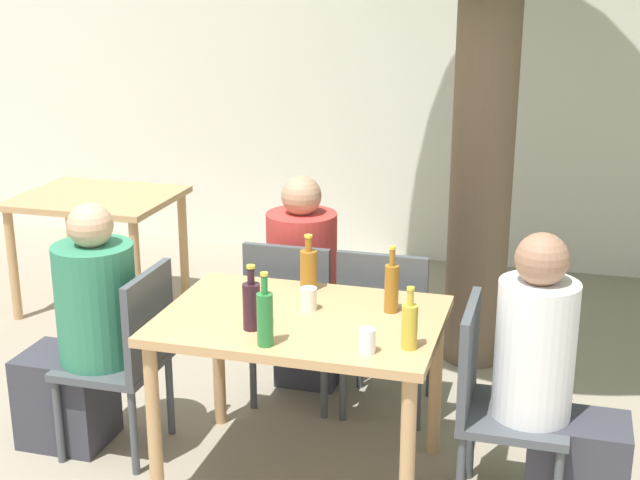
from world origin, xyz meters
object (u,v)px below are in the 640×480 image
(green_bottle_1, at_px, (265,317))
(amber_bottle_4, at_px, (392,287))
(amber_bottle_0, at_px, (309,268))
(wine_bottle_2, at_px, (252,304))
(patio_chair_3, at_px, (386,323))
(drinking_glass_1, at_px, (309,299))
(person_seated_2, at_px, (307,293))
(person_seated_0, at_px, (83,339))
(drinking_glass_0, at_px, (367,341))
(patio_chair_2, at_px, (294,313))
(patio_chair_1, at_px, (494,396))
(patio_chair_0, at_px, (129,351))
(dining_table_back, at_px, (98,212))
(dining_table_front, at_px, (301,338))
(person_seated_1, at_px, (554,396))
(oil_cruet_3, at_px, (410,325))

(green_bottle_1, xyz_separation_m, amber_bottle_4, (0.41, 0.48, -0.00))
(amber_bottle_0, bearing_deg, wine_bottle_2, -100.05)
(patio_chair_3, height_order, drinking_glass_1, patio_chair_3)
(person_seated_2, xyz_separation_m, drinking_glass_1, (0.25, -0.80, 0.29))
(person_seated_2, bearing_deg, person_seated_0, 47.10)
(drinking_glass_0, bearing_deg, person_seated_0, 168.40)
(patio_chair_2, relative_size, patio_chair_3, 1.00)
(green_bottle_1, bearing_deg, person_seated_0, 162.00)
(green_bottle_1, xyz_separation_m, drinking_glass_0, (0.40, 0.04, -0.07))
(amber_bottle_0, bearing_deg, drinking_glass_1, -73.50)
(patio_chair_1, relative_size, patio_chair_3, 1.00)
(person_seated_0, relative_size, person_seated_2, 1.01)
(patio_chair_0, xyz_separation_m, patio_chair_3, (1.07, 0.65, 0.00))
(person_seated_2, xyz_separation_m, wine_bottle_2, (0.09, -1.07, 0.34))
(wine_bottle_2, bearing_deg, patio_chair_1, 10.88)
(green_bottle_1, height_order, wine_bottle_2, green_bottle_1)
(dining_table_back, bearing_deg, drinking_glass_0, -40.68)
(person_seated_0, bearing_deg, green_bottle_1, 72.00)
(patio_chair_3, distance_m, person_seated_2, 0.53)
(person_seated_2, height_order, wine_bottle_2, person_seated_2)
(dining_table_front, relative_size, person_seated_1, 0.98)
(person_seated_1, bearing_deg, drinking_glass_1, 85.70)
(person_seated_0, xyz_separation_m, drinking_glass_0, (1.42, -0.29, 0.28))
(person_seated_0, bearing_deg, dining_table_front, 90.00)
(patio_chair_2, height_order, drinking_glass_1, patio_chair_2)
(wine_bottle_2, bearing_deg, dining_table_back, 133.54)
(dining_table_front, relative_size, patio_chair_1, 1.33)
(dining_table_front, relative_size, patio_chair_2, 1.33)
(person_seated_0, distance_m, oil_cruet_3, 1.61)
(patio_chair_0, distance_m, patio_chair_3, 1.25)
(patio_chair_0, relative_size, drinking_glass_0, 9.12)
(dining_table_back, bearing_deg, patio_chair_0, -57.13)
(dining_table_front, relative_size, amber_bottle_4, 4.03)
(patio_chair_1, xyz_separation_m, drinking_glass_0, (-0.47, -0.29, 0.31))
(patio_chair_3, height_order, wine_bottle_2, wine_bottle_2)
(dining_table_front, distance_m, drinking_glass_0, 0.48)
(patio_chair_1, bearing_deg, person_seated_1, -90.00)
(patio_chair_0, bearing_deg, drinking_glass_0, 76.21)
(wine_bottle_2, bearing_deg, dining_table_front, 51.04)
(wine_bottle_2, bearing_deg, green_bottle_1, -52.81)
(oil_cruet_3, bearing_deg, amber_bottle_4, 111.76)
(amber_bottle_0, bearing_deg, patio_chair_2, 118.40)
(wine_bottle_2, bearing_deg, drinking_glass_1, 58.60)
(patio_chair_0, height_order, person_seated_1, person_seated_1)
(patio_chair_1, bearing_deg, drinking_glass_0, 121.51)
(person_seated_0, bearing_deg, wine_bottle_2, 78.26)
(amber_bottle_0, xyz_separation_m, wine_bottle_2, (-0.09, -0.51, 0.01))
(patio_chair_3, bearing_deg, green_bottle_1, 73.85)
(patio_chair_0, bearing_deg, oil_cruet_3, 81.20)
(dining_table_front, bearing_deg, oil_cruet_3, -22.30)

